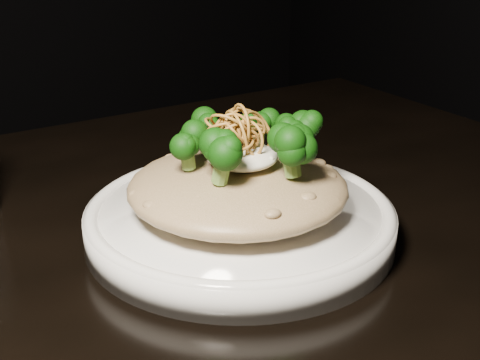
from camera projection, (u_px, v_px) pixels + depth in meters
name	position (u px, v px, depth m)	size (l,w,h in m)	color
table	(147.00, 347.00, 0.58)	(1.10, 0.80, 0.75)	black
plate	(240.00, 223.00, 0.59)	(0.27, 0.27, 0.03)	white
risotto	(238.00, 187.00, 0.58)	(0.19, 0.19, 0.04)	brown
broccoli	(244.00, 138.00, 0.56)	(0.12, 0.12, 0.04)	black
cheese	(242.00, 156.00, 0.56)	(0.06, 0.06, 0.02)	white
shallots	(238.00, 126.00, 0.56)	(0.05, 0.05, 0.03)	brown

